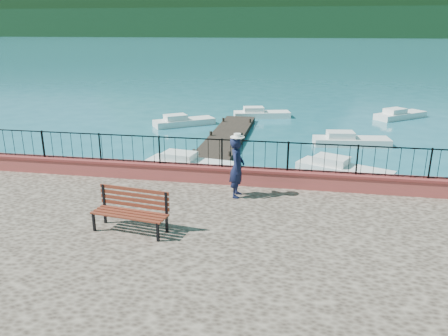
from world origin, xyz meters
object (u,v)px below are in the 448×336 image
(park_bench, at_px, (131,220))
(boat_2, at_px, (352,138))
(boat_3, at_px, (184,119))
(boat_4, at_px, (262,112))
(person, at_px, (237,167))
(boat_0, at_px, (192,161))
(boat_1, at_px, (344,167))
(boat_5, at_px, (401,113))

(park_bench, xyz_separation_m, boat_2, (7.02, 14.76, -1.13))
(boat_3, distance_m, boat_4, 6.08)
(park_bench, distance_m, person, 3.83)
(park_bench, relative_size, boat_2, 0.50)
(boat_0, bearing_deg, park_bench, -76.15)
(boat_1, height_order, boat_4, same)
(boat_4, relative_size, boat_5, 0.98)
(boat_4, distance_m, boat_5, 10.02)
(boat_0, xyz_separation_m, boat_5, (11.87, 14.36, 0.00))
(boat_1, distance_m, boat_4, 13.41)
(park_bench, xyz_separation_m, boat_0, (-0.65, 8.87, -1.13))
(person, bearing_deg, boat_3, 21.52)
(person, bearing_deg, park_bench, 141.85)
(person, height_order, boat_0, person)
(boat_0, xyz_separation_m, boat_2, (7.67, 5.89, 0.00))
(person, height_order, boat_3, person)
(person, bearing_deg, boat_4, 3.38)
(park_bench, bearing_deg, boat_5, 72.29)
(park_bench, height_order, boat_0, park_bench)
(park_bench, height_order, boat_4, park_bench)
(boat_2, xyz_separation_m, boat_3, (-10.58, 3.36, 0.00))
(person, distance_m, boat_5, 22.19)
(boat_1, bearing_deg, boat_0, -151.72)
(boat_0, height_order, boat_3, same)
(boat_1, bearing_deg, park_bench, -98.97)
(person, relative_size, boat_5, 0.46)
(boat_1, relative_size, boat_4, 1.03)
(person, distance_m, boat_2, 12.81)
(person, height_order, boat_4, person)
(boat_3, bearing_deg, boat_2, -52.53)
(park_bench, bearing_deg, boat_4, 94.65)
(boat_5, bearing_deg, boat_1, -149.19)
(boat_3, relative_size, boat_5, 0.98)
(boat_4, xyz_separation_m, boat_5, (9.92, 1.46, 0.00))
(park_bench, xyz_separation_m, boat_1, (6.21, 9.28, -1.13))
(boat_2, bearing_deg, boat_1, -105.63)
(boat_1, distance_m, boat_5, 14.81)
(person, bearing_deg, boat_5, -23.45)
(park_bench, xyz_separation_m, boat_5, (11.22, 23.22, -1.13))
(person, relative_size, boat_2, 0.46)
(person, xyz_separation_m, boat_0, (-3.00, 5.90, -1.76))
(boat_3, bearing_deg, boat_0, -107.44)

